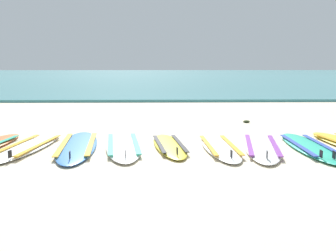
# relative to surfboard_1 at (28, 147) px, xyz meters

# --- Properties ---
(ground_plane) EXTENTS (80.00, 80.00, 0.00)m
(ground_plane) POSITION_rel_surfboard_1_xyz_m (2.16, 0.20, -0.04)
(ground_plane) COLOR beige
(sea) EXTENTS (80.00, 60.00, 0.10)m
(sea) POSITION_rel_surfboard_1_xyz_m (2.16, 37.36, 0.01)
(sea) COLOR teal
(sea) RESTS_ON ground
(surfboard_1) EXTENTS (0.86, 2.36, 0.18)m
(surfboard_1) POSITION_rel_surfboard_1_xyz_m (0.00, 0.00, 0.00)
(surfboard_1) COLOR white
(surfboard_1) RESTS_ON ground
(surfboard_2) EXTENTS (0.92, 2.59, 0.18)m
(surfboard_2) POSITION_rel_surfboard_1_xyz_m (0.82, 0.06, -0.00)
(surfboard_2) COLOR #3875CC
(surfboard_2) RESTS_ON ground
(surfboard_3) EXTENTS (0.90, 2.43, 0.18)m
(surfboard_3) POSITION_rel_surfboard_1_xyz_m (1.60, 0.07, -0.00)
(surfboard_3) COLOR white
(surfboard_3) RESTS_ON ground
(surfboard_4) EXTENTS (0.73, 2.00, 0.18)m
(surfboard_4) POSITION_rel_surfboard_1_xyz_m (2.39, 0.05, -0.00)
(surfboard_4) COLOR yellow
(surfboard_4) RESTS_ON ground
(surfboard_5) EXTENTS (0.62, 2.16, 0.18)m
(surfboard_5) POSITION_rel_surfboard_1_xyz_m (3.23, -0.08, -0.00)
(surfboard_5) COLOR white
(surfboard_5) RESTS_ON ground
(surfboard_6) EXTENTS (1.01, 2.38, 0.18)m
(surfboard_6) POSITION_rel_surfboard_1_xyz_m (3.94, -0.08, -0.00)
(surfboard_6) COLOR white
(surfboard_6) RESTS_ON ground
(surfboard_7) EXTENTS (0.64, 2.35, 0.18)m
(surfboard_7) POSITION_rel_surfboard_1_xyz_m (4.74, -0.10, -0.00)
(surfboard_7) COLOR #2DB793
(surfboard_7) RESTS_ON ground
(seaweed_clump_near_shoreline) EXTENTS (0.17, 0.13, 0.06)m
(seaweed_clump_near_shoreline) POSITION_rel_surfboard_1_xyz_m (4.33, 2.65, -0.01)
(seaweed_clump_near_shoreline) COLOR #2D381E
(seaweed_clump_near_shoreline) RESTS_ON ground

